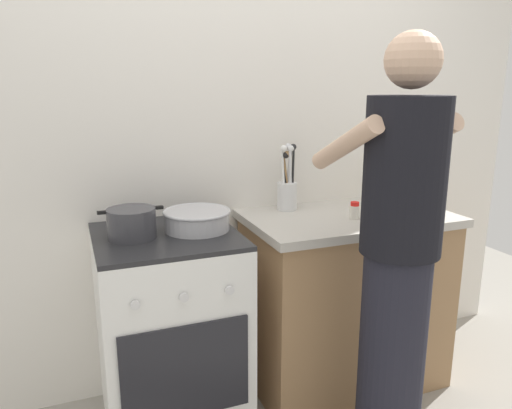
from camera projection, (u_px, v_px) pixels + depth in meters
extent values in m
cube|color=silver|center=(256.00, 138.00, 2.50)|extent=(3.20, 0.10, 2.50)
cube|color=#99724C|center=(344.00, 303.00, 2.50)|extent=(0.96, 0.56, 0.86)
cube|color=#B7B2A8|center=(348.00, 218.00, 2.40)|extent=(1.00, 0.60, 0.04)
cube|color=white|center=(170.00, 332.00, 2.18)|extent=(0.60, 0.60, 0.88)
cube|color=#232326|center=(166.00, 236.00, 2.08)|extent=(0.60, 0.60, 0.02)
cube|color=black|center=(187.00, 372.00, 1.91)|extent=(0.51, 0.01, 0.40)
cylinder|color=silver|center=(135.00, 305.00, 1.77)|extent=(0.04, 0.01, 0.04)
cylinder|color=silver|center=(184.00, 297.00, 1.83)|extent=(0.04, 0.01, 0.04)
cylinder|color=silver|center=(230.00, 290.00, 1.89)|extent=(0.04, 0.01, 0.04)
cylinder|color=#38383D|center=(132.00, 223.00, 2.00)|extent=(0.20, 0.20, 0.13)
cube|color=black|center=(102.00, 213.00, 1.95)|extent=(0.04, 0.02, 0.01)
cube|color=black|center=(159.00, 208.00, 2.03)|extent=(0.04, 0.02, 0.01)
cylinder|color=#B7B7BC|center=(197.00, 220.00, 2.12)|extent=(0.28, 0.28, 0.09)
torus|color=#B7B7BC|center=(197.00, 212.00, 2.11)|extent=(0.30, 0.30, 0.01)
cylinder|color=silver|center=(287.00, 196.00, 2.46)|extent=(0.10, 0.10, 0.14)
cylinder|color=silver|center=(288.00, 178.00, 2.45)|extent=(0.03, 0.03, 0.30)
sphere|color=silver|center=(288.00, 147.00, 2.41)|extent=(0.03, 0.03, 0.03)
cylinder|color=white|center=(283.00, 180.00, 2.43)|extent=(0.02, 0.04, 0.29)
sphere|color=white|center=(284.00, 148.00, 2.39)|extent=(0.03, 0.03, 0.03)
cylinder|color=black|center=(285.00, 182.00, 2.44)|extent=(0.03, 0.07, 0.25)
sphere|color=black|center=(286.00, 155.00, 2.41)|extent=(0.03, 0.03, 0.03)
cylinder|color=#9E7547|center=(287.00, 181.00, 2.44)|extent=(0.03, 0.05, 0.25)
sphere|color=#9E7547|center=(287.00, 154.00, 2.41)|extent=(0.03, 0.03, 0.03)
cylinder|color=silver|center=(291.00, 180.00, 2.44)|extent=(0.03, 0.03, 0.29)
sphere|color=silver|center=(291.00, 149.00, 2.40)|extent=(0.03, 0.03, 0.03)
cylinder|color=black|center=(293.00, 179.00, 2.44)|extent=(0.02, 0.03, 0.30)
sphere|color=black|center=(293.00, 147.00, 2.41)|extent=(0.03, 0.03, 0.03)
cylinder|color=silver|center=(354.00, 212.00, 2.30)|extent=(0.04, 0.04, 0.06)
cylinder|color=red|center=(355.00, 204.00, 2.29)|extent=(0.04, 0.04, 0.02)
cylinder|color=gold|center=(386.00, 190.00, 2.44)|extent=(0.06, 0.06, 0.21)
cylinder|color=gold|center=(387.00, 167.00, 2.41)|extent=(0.03, 0.03, 0.04)
cylinder|color=black|center=(387.00, 161.00, 2.41)|extent=(0.03, 0.03, 0.02)
cylinder|color=black|center=(391.00, 359.00, 1.95)|extent=(0.26, 0.26, 0.90)
cylinder|color=black|center=(405.00, 177.00, 1.78)|extent=(0.30, 0.30, 0.58)
sphere|color=#D3AA8C|center=(413.00, 60.00, 1.68)|extent=(0.20, 0.20, 0.20)
cylinder|color=#D3AA8C|center=(345.00, 144.00, 1.82)|extent=(0.07, 0.41, 0.24)
cylinder|color=#D3AA8C|center=(419.00, 141.00, 1.94)|extent=(0.07, 0.41, 0.24)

